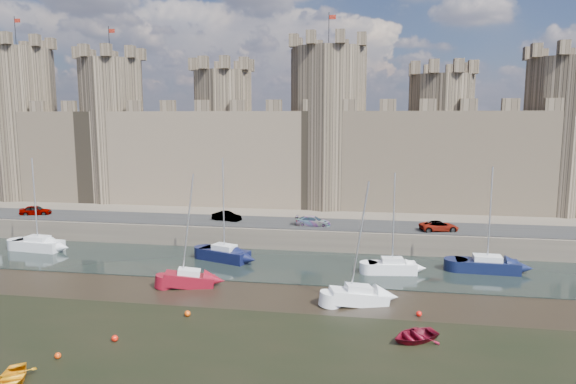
% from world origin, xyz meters
% --- Properties ---
extents(ground, '(160.00, 160.00, 0.00)m').
position_xyz_m(ground, '(0.00, 0.00, 0.00)').
color(ground, black).
rests_on(ground, ground).
extents(water_channel, '(160.00, 12.00, 0.08)m').
position_xyz_m(water_channel, '(0.00, 24.00, 0.04)').
color(water_channel, black).
rests_on(water_channel, ground).
extents(quay, '(160.00, 60.00, 2.50)m').
position_xyz_m(quay, '(0.00, 60.00, 1.25)').
color(quay, '#4C443A').
rests_on(quay, ground).
extents(road, '(160.00, 7.00, 0.10)m').
position_xyz_m(road, '(0.00, 34.00, 2.55)').
color(road, black).
rests_on(road, quay).
extents(castle, '(108.50, 11.00, 29.00)m').
position_xyz_m(castle, '(-0.64, 48.00, 11.67)').
color(castle, '#42382B').
rests_on(castle, quay).
extents(car_0, '(4.22, 2.58, 1.34)m').
position_xyz_m(car_0, '(-36.17, 33.58, 3.17)').
color(car_0, gray).
rests_on(car_0, quay).
extents(car_1, '(3.97, 2.17, 1.24)m').
position_xyz_m(car_1, '(-9.56, 34.10, 3.12)').
color(car_1, gray).
rests_on(car_1, quay).
extents(car_2, '(4.26, 1.74, 1.24)m').
position_xyz_m(car_2, '(1.69, 32.87, 3.12)').
color(car_2, gray).
rests_on(car_2, quay).
extents(car_3, '(4.81, 3.05, 1.24)m').
position_xyz_m(car_3, '(16.49, 32.40, 3.12)').
color(car_3, gray).
rests_on(car_3, quay).
extents(sailboat_0, '(6.03, 2.83, 10.91)m').
position_xyz_m(sailboat_0, '(-30.03, 25.17, 0.84)').
color(sailboat_0, silver).
rests_on(sailboat_0, ground).
extents(sailboat_1, '(6.04, 3.99, 11.28)m').
position_xyz_m(sailboat_1, '(-7.09, 24.64, 0.87)').
color(sailboat_1, black).
rests_on(sailboat_1, ground).
extents(sailboat_2, '(4.91, 2.39, 10.20)m').
position_xyz_m(sailboat_2, '(10.90, 23.00, 0.82)').
color(sailboat_2, white).
rests_on(sailboat_2, ground).
extents(sailboat_3, '(6.21, 2.61, 10.74)m').
position_xyz_m(sailboat_3, '(20.46, 25.14, 0.82)').
color(sailboat_3, black).
rests_on(sailboat_3, ground).
extents(sailboat_4, '(4.87, 2.90, 10.66)m').
position_xyz_m(sailboat_4, '(-7.88, 15.87, 0.77)').
color(sailboat_4, maroon).
rests_on(sailboat_4, ground).
extents(sailboat_5, '(5.23, 3.32, 10.54)m').
position_xyz_m(sailboat_5, '(7.82, 13.95, 0.75)').
color(sailboat_5, white).
rests_on(sailboat_5, ground).
extents(dinghy_0, '(3.55, 4.00, 0.69)m').
position_xyz_m(dinghy_0, '(-12.00, -2.77, 0.34)').
color(dinghy_0, orange).
rests_on(dinghy_0, ground).
extents(dinghy_4, '(4.37, 4.11, 0.74)m').
position_xyz_m(dinghy_4, '(11.98, 7.25, 0.37)').
color(dinghy_4, maroon).
rests_on(dinghy_4, ground).
extents(buoy_0, '(0.46, 0.46, 0.46)m').
position_xyz_m(buoy_0, '(-8.91, 3.74, 0.23)').
color(buoy_0, red).
rests_on(buoy_0, ground).
extents(buoy_1, '(0.48, 0.48, 0.48)m').
position_xyz_m(buoy_1, '(-5.48, 8.95, 0.24)').
color(buoy_1, '#D94609').
rests_on(buoy_1, ground).
extents(buoy_3, '(0.45, 0.45, 0.45)m').
position_xyz_m(buoy_3, '(12.66, 12.00, 0.23)').
color(buoy_3, red).
rests_on(buoy_3, ground).
extents(buoy_4, '(0.42, 0.42, 0.42)m').
position_xyz_m(buoy_4, '(-11.32, 0.71, 0.21)').
color(buoy_4, red).
rests_on(buoy_4, ground).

